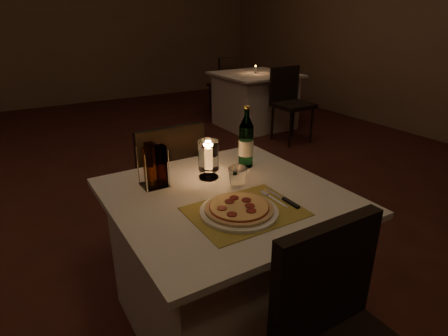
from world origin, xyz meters
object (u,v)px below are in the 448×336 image
tumbler (238,177)px  plate (239,211)px  chair_far (166,178)px  hurricane_candle (208,156)px  pizza (239,208)px  main_table (226,261)px  chair_near (343,333)px  water_bottle (246,143)px  neighbor_table_right (255,100)px

tumbler → plate: bearing=-122.0°
chair_far → hurricane_candle: (0.02, -0.52, 0.30)m
tumbler → hurricane_candle: hurricane_candle is taller
chair_far → pizza: size_ratio=3.21×
main_table → plate: bearing=-105.5°
main_table → pizza: 0.44m
main_table → chair_near: 0.74m
plate → hurricane_candle: bearing=79.6°
chair_near → main_table: bearing=90.0°
chair_near → chair_far: bearing=90.0°
main_table → tumbler: size_ratio=10.96×
water_bottle → hurricane_candle: 0.25m
neighbor_table_right → chair_far: bearing=-135.7°
pizza → chair_near: bearing=-84.6°
pizza → neighbor_table_right: (2.31, 3.10, -0.39)m
water_bottle → hurricane_candle: bearing=-171.4°
neighbor_table_right → plate: bearing=-126.7°
chair_near → hurricane_candle: 0.96m
pizza → water_bottle: size_ratio=0.86×
plate → tumbler: size_ratio=3.51×
chair_near → neighbor_table_right: size_ratio=0.90×
chair_far → hurricane_candle: bearing=-87.9°
tumbler → hurricane_candle: 0.18m
pizza → hurricane_candle: (0.07, 0.38, 0.09)m
main_table → tumbler: 0.42m
water_bottle → hurricane_candle: water_bottle is taller
main_table → pizza: bearing=-105.6°
chair_far → plate: chair_far is taller
tumbler → neighbor_table_right: size_ratio=0.09×
water_bottle → chair_near: bearing=-105.6°
chair_near → tumbler: 0.80m
main_table → chair_far: size_ratio=1.11×
chair_near → plate: (-0.05, 0.53, 0.20)m
plate → hurricane_candle: (0.07, 0.38, 0.10)m
tumbler → hurricane_candle: (-0.07, 0.15, 0.07)m
neighbor_table_right → water_bottle: bearing=-126.6°
water_bottle → neighbor_table_right: size_ratio=0.32×
chair_far → plate: 0.92m
water_bottle → tumbler: bearing=-132.5°
main_table → plate: 0.42m
chair_near → tumbler: chair_near is taller
plate → hurricane_candle: size_ratio=1.65×
chair_near → water_bottle: size_ratio=2.78×
tumbler → water_bottle: 0.27m
main_table → pizza: (-0.05, -0.18, 0.39)m
main_table → water_bottle: size_ratio=3.09×
chair_near → pizza: (-0.05, 0.53, 0.22)m
chair_near → neighbor_table_right: (2.26, 3.63, -0.18)m
chair_far → pizza: chair_far is taller
pizza → hurricane_candle: hurricane_candle is taller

